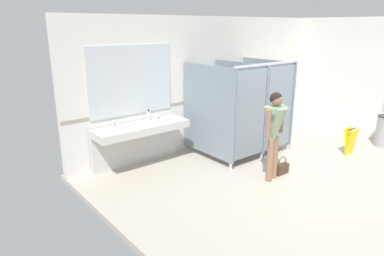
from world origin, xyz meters
TOP-DOWN VIEW (x-y plane):
  - ground_plane at (0.00, 0.00)m, footprint 6.92×5.44m
  - wall_back at (0.00, 2.48)m, footprint 6.92×0.12m
  - wall_back_tile_band at (0.00, 2.42)m, footprint 6.92×0.01m
  - vanity_counter at (-2.08, 2.20)m, footprint 1.84×0.58m
  - mirror_panel at (-2.08, 2.41)m, footprint 1.74×0.02m
  - bathroom_stalls at (0.04, 1.47)m, footprint 1.83×1.49m
  - person_standing at (-0.59, 0.21)m, footprint 0.55×0.47m
  - handbag at (-0.26, 0.23)m, footprint 0.30×0.11m
  - soap_dispenser at (-1.81, 2.28)m, footprint 0.07×0.07m
  - paper_cup at (-2.56, 2.08)m, footprint 0.07×0.07m
  - wet_floor_sign at (1.70, -0.02)m, footprint 0.28×0.19m

SIDE VIEW (x-z plane):
  - ground_plane at x=0.00m, z-range -0.10..0.00m
  - handbag at x=-0.26m, z-range -0.06..0.28m
  - wet_floor_sign at x=1.70m, z-range 0.01..0.58m
  - vanity_counter at x=-2.08m, z-range 0.14..1.11m
  - paper_cup at x=-2.56m, z-range 0.85..0.94m
  - soap_dispenser at x=-1.81m, z-range 0.84..1.05m
  - person_standing at x=-0.59m, z-range 0.20..1.76m
  - bathroom_stalls at x=0.04m, z-range 0.05..1.99m
  - wall_back_tile_band at x=0.00m, z-range 1.02..1.08m
  - wall_back at x=0.00m, z-range 0.00..2.82m
  - mirror_panel at x=-2.08m, z-range 1.00..2.29m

